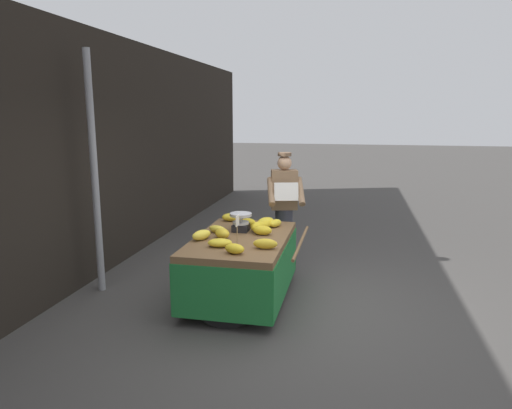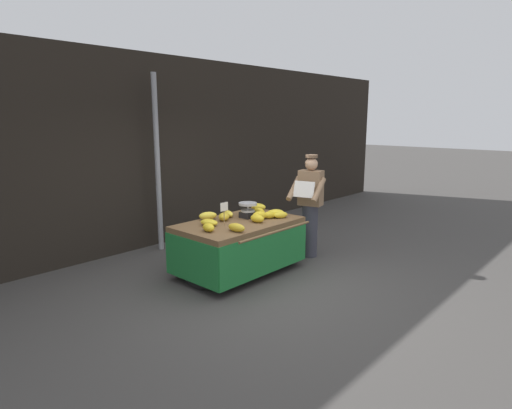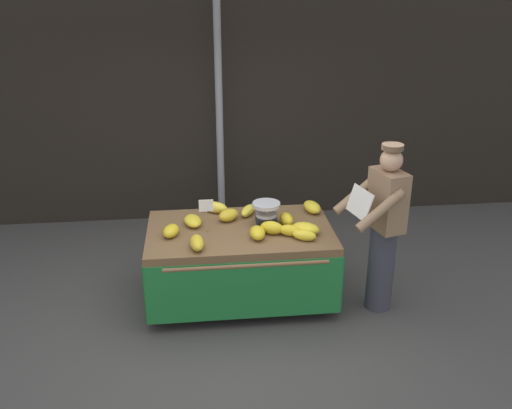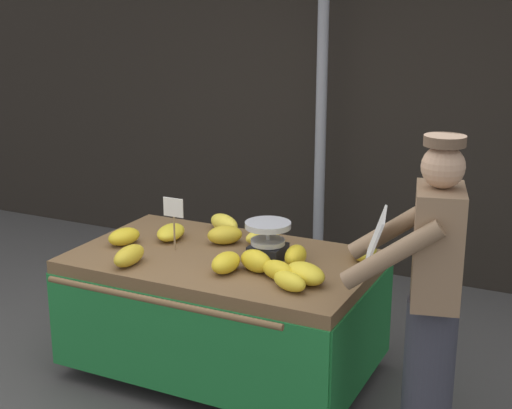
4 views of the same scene
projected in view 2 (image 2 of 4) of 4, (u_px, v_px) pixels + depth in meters
ground_plane at (259, 286)px, 5.99m from camera, size 60.00×60.00×0.00m
back_wall at (139, 153)px, 7.54m from camera, size 16.00×0.24×3.40m
street_pole at (158, 164)px, 7.36m from camera, size 0.09×0.09×3.04m
banana_cart at (239, 235)px, 6.38m from camera, size 1.86×1.31×0.79m
weighing_scale at (248, 210)px, 6.57m from camera, size 0.28×0.28×0.24m
price_sign at (224, 209)px, 6.03m from camera, size 0.14×0.01×0.34m
banana_bunch_0 at (224, 217)px, 6.40m from camera, size 0.28×0.27×0.12m
banana_bunch_1 at (209, 227)px, 5.78m from camera, size 0.20×0.26×0.11m
banana_bunch_2 at (237, 228)px, 5.77m from camera, size 0.14×0.28×0.11m
banana_bunch_3 at (275, 213)px, 6.66m from camera, size 0.32×0.28×0.11m
banana_bunch_4 at (229, 214)px, 6.64m from camera, size 0.22×0.29×0.10m
banana_bunch_5 at (258, 207)px, 7.13m from camera, size 0.21×0.30×0.11m
banana_bunch_6 at (259, 212)px, 6.69m from camera, size 0.16×0.23×0.13m
banana_bunch_7 at (257, 218)px, 6.28m from camera, size 0.15×0.24×0.12m
banana_bunch_8 at (259, 216)px, 6.45m from camera, size 0.26×0.22×0.13m
banana_bunch_9 at (209, 222)px, 6.09m from camera, size 0.22×0.30×0.10m
banana_bunch_10 at (270, 215)px, 6.54m from camera, size 0.25×0.20×0.11m
banana_bunch_11 at (281, 215)px, 6.55m from camera, size 0.25×0.20×0.10m
banana_bunch_12 at (208, 216)px, 6.45m from camera, size 0.30×0.24×0.12m
vendor_person at (310, 206)px, 7.10m from camera, size 0.66×0.61×1.71m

